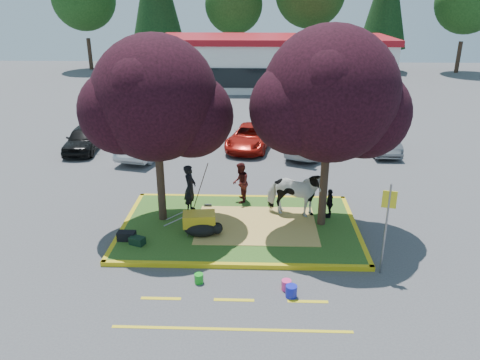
{
  "coord_description": "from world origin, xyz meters",
  "views": [
    {
      "loc": [
        0.53,
        -14.8,
        7.7
      ],
      "look_at": [
        -0.0,
        0.5,
        1.66
      ],
      "focal_mm": 35.0,
      "sensor_mm": 36.0,
      "label": 1
    }
  ],
  "objects_px": {
    "cow": "(295,194)",
    "car_black": "(84,139)",
    "wheelbarrow": "(200,219)",
    "bucket_green": "(199,278)",
    "calf": "(201,229)",
    "bucket_pink": "(286,285)",
    "car_silver": "(149,141)",
    "handler": "(190,188)",
    "bucket_blue": "(291,291)",
    "sign_post": "(387,219)"
  },
  "relations": [
    {
      "from": "sign_post",
      "to": "bucket_blue",
      "type": "relative_size",
      "value": 8.33
    },
    {
      "from": "cow",
      "to": "car_black",
      "type": "xyz_separation_m",
      "value": [
        -10.53,
        7.94,
        -0.38
      ]
    },
    {
      "from": "sign_post",
      "to": "calf",
      "type": "bearing_deg",
      "value": 175.11
    },
    {
      "from": "car_silver",
      "to": "wheelbarrow",
      "type": "bearing_deg",
      "value": 125.59
    },
    {
      "from": "bucket_green",
      "to": "bucket_pink",
      "type": "relative_size",
      "value": 0.94
    },
    {
      "from": "calf",
      "to": "wheelbarrow",
      "type": "height_order",
      "value": "wheelbarrow"
    },
    {
      "from": "calf",
      "to": "car_silver",
      "type": "relative_size",
      "value": 0.25
    },
    {
      "from": "calf",
      "to": "car_black",
      "type": "bearing_deg",
      "value": 126.77
    },
    {
      "from": "calf",
      "to": "cow",
      "type": "bearing_deg",
      "value": 26.22
    },
    {
      "from": "cow",
      "to": "sign_post",
      "type": "relative_size",
      "value": 0.73
    },
    {
      "from": "car_silver",
      "to": "sign_post",
      "type": "bearing_deg",
      "value": 143.64
    },
    {
      "from": "bucket_blue",
      "to": "calf",
      "type": "bearing_deg",
      "value": 132.04
    },
    {
      "from": "handler",
      "to": "car_silver",
      "type": "distance_m",
      "value": 7.65
    },
    {
      "from": "bucket_green",
      "to": "car_black",
      "type": "bearing_deg",
      "value": 121.79
    },
    {
      "from": "bucket_green",
      "to": "handler",
      "type": "bearing_deg",
      "value": 100.4
    },
    {
      "from": "calf",
      "to": "bucket_green",
      "type": "relative_size",
      "value": 4.07
    },
    {
      "from": "calf",
      "to": "wheelbarrow",
      "type": "bearing_deg",
      "value": 107.01
    },
    {
      "from": "bucket_green",
      "to": "bucket_pink",
      "type": "bearing_deg",
      "value": -5.86
    },
    {
      "from": "cow",
      "to": "car_silver",
      "type": "xyz_separation_m",
      "value": [
        -6.94,
        7.33,
        -0.27
      ]
    },
    {
      "from": "calf",
      "to": "wheelbarrow",
      "type": "distance_m",
      "value": 0.33
    },
    {
      "from": "cow",
      "to": "wheelbarrow",
      "type": "relative_size",
      "value": 1.07
    },
    {
      "from": "calf",
      "to": "sign_post",
      "type": "xyz_separation_m",
      "value": [
        5.57,
        -1.85,
        1.39
      ]
    },
    {
      "from": "handler",
      "to": "sign_post",
      "type": "distance_m",
      "value": 7.3
    },
    {
      "from": "bucket_blue",
      "to": "car_black",
      "type": "distance_m",
      "value": 16.25
    },
    {
      "from": "sign_post",
      "to": "car_silver",
      "type": "relative_size",
      "value": 0.62
    },
    {
      "from": "bucket_pink",
      "to": "car_black",
      "type": "height_order",
      "value": "car_black"
    },
    {
      "from": "wheelbarrow",
      "to": "bucket_green",
      "type": "xyz_separation_m",
      "value": [
        0.28,
        -2.75,
        -0.52
      ]
    },
    {
      "from": "cow",
      "to": "bucket_green",
      "type": "xyz_separation_m",
      "value": [
        -3.01,
        -4.19,
        -0.89
      ]
    },
    {
      "from": "cow",
      "to": "bucket_blue",
      "type": "distance_m",
      "value": 4.87
    },
    {
      "from": "calf",
      "to": "bucket_blue",
      "type": "bearing_deg",
      "value": -48.5
    },
    {
      "from": "bucket_blue",
      "to": "handler",
      "type": "bearing_deg",
      "value": 123.94
    },
    {
      "from": "handler",
      "to": "cow",
      "type": "bearing_deg",
      "value": -87.65
    },
    {
      "from": "handler",
      "to": "bucket_pink",
      "type": "relative_size",
      "value": 6.01
    },
    {
      "from": "handler",
      "to": "car_black",
      "type": "height_order",
      "value": "handler"
    },
    {
      "from": "bucket_pink",
      "to": "car_silver",
      "type": "bearing_deg",
      "value": 118.6
    },
    {
      "from": "calf",
      "to": "bucket_green",
      "type": "bearing_deg",
      "value": -85.58
    },
    {
      "from": "handler",
      "to": "sign_post",
      "type": "bearing_deg",
      "value": -114.37
    },
    {
      "from": "car_black",
      "to": "car_silver",
      "type": "bearing_deg",
      "value": -12.85
    },
    {
      "from": "car_black",
      "to": "wheelbarrow",
      "type": "bearing_deg",
      "value": -55.59
    },
    {
      "from": "bucket_green",
      "to": "bucket_blue",
      "type": "height_order",
      "value": "bucket_blue"
    },
    {
      "from": "wheelbarrow",
      "to": "car_silver",
      "type": "height_order",
      "value": "car_silver"
    },
    {
      "from": "wheelbarrow",
      "to": "car_black",
      "type": "bearing_deg",
      "value": 121.14
    },
    {
      "from": "calf",
      "to": "car_black",
      "type": "distance_m",
      "value": 12.03
    },
    {
      "from": "car_black",
      "to": "car_silver",
      "type": "xyz_separation_m",
      "value": [
        3.59,
        -0.61,
        0.11
      ]
    },
    {
      "from": "sign_post",
      "to": "bucket_pink",
      "type": "bearing_deg",
      "value": -147.89
    },
    {
      "from": "calf",
      "to": "bucket_pink",
      "type": "height_order",
      "value": "calf"
    },
    {
      "from": "sign_post",
      "to": "car_silver",
      "type": "xyz_separation_m",
      "value": [
        -9.27,
        10.81,
        -1.02
      ]
    },
    {
      "from": "handler",
      "to": "car_black",
      "type": "bearing_deg",
      "value": 48.73
    },
    {
      "from": "calf",
      "to": "handler",
      "type": "height_order",
      "value": "handler"
    },
    {
      "from": "handler",
      "to": "sign_post",
      "type": "xyz_separation_m",
      "value": [
        6.18,
        -3.83,
        0.73
      ]
    }
  ]
}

